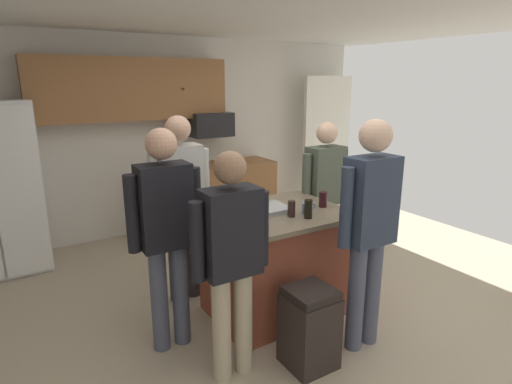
{
  "coord_description": "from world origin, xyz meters",
  "views": [
    {
      "loc": [
        -1.85,
        -2.71,
        2.03
      ],
      "look_at": [
        0.06,
        0.41,
        1.05
      ],
      "focal_mm": 29.32,
      "sensor_mm": 36.0,
      "label": 1
    }
  ],
  "objects_px": {
    "person_guest_right": "(166,226)",
    "mug_blue_stoneware": "(236,213)",
    "glass_short_whisky": "(323,200)",
    "serving_tray": "(264,210)",
    "trash_bin": "(309,328)",
    "kitchen_island": "(274,262)",
    "person_guest_left": "(324,190)",
    "person_elder_center": "(181,196)",
    "microwave_over_range": "(210,124)",
    "mug_ceramic_white": "(307,208)",
    "glass_pilsner": "(291,209)",
    "glass_dark_ale": "(308,209)",
    "person_host_foreground": "(369,221)",
    "tumbler_amber": "(246,196)",
    "glass_stout_tall": "(261,217)",
    "person_guest_by_door": "(231,254)"
  },
  "relations": [
    {
      "from": "kitchen_island",
      "to": "mug_blue_stoneware",
      "type": "distance_m",
      "value": 0.64
    },
    {
      "from": "glass_pilsner",
      "to": "serving_tray",
      "type": "bearing_deg",
      "value": 121.55
    },
    {
      "from": "person_guest_by_door",
      "to": "glass_short_whisky",
      "type": "distance_m",
      "value": 1.25
    },
    {
      "from": "mug_ceramic_white",
      "to": "trash_bin",
      "type": "distance_m",
      "value": 0.98
    },
    {
      "from": "person_elder_center",
      "to": "glass_pilsner",
      "type": "distance_m",
      "value": 1.04
    },
    {
      "from": "glass_dark_ale",
      "to": "mug_blue_stoneware",
      "type": "bearing_deg",
      "value": 151.78
    },
    {
      "from": "microwave_over_range",
      "to": "mug_ceramic_white",
      "type": "bearing_deg",
      "value": -97.25
    },
    {
      "from": "microwave_over_range",
      "to": "tumbler_amber",
      "type": "distance_m",
      "value": 2.22
    },
    {
      "from": "glass_short_whisky",
      "to": "serving_tray",
      "type": "height_order",
      "value": "glass_short_whisky"
    },
    {
      "from": "person_elder_center",
      "to": "serving_tray",
      "type": "distance_m",
      "value": 0.8
    },
    {
      "from": "person_guest_by_door",
      "to": "mug_blue_stoneware",
      "type": "relative_size",
      "value": 11.96
    },
    {
      "from": "glass_stout_tall",
      "to": "glass_dark_ale",
      "type": "relative_size",
      "value": 1.05
    },
    {
      "from": "serving_tray",
      "to": "tumbler_amber",
      "type": "bearing_deg",
      "value": 93.43
    },
    {
      "from": "person_host_foreground",
      "to": "glass_stout_tall",
      "type": "relative_size",
      "value": 10.93
    },
    {
      "from": "person_guest_left",
      "to": "mug_blue_stoneware",
      "type": "height_order",
      "value": "person_guest_left"
    },
    {
      "from": "glass_short_whisky",
      "to": "person_host_foreground",
      "type": "bearing_deg",
      "value": -101.17
    },
    {
      "from": "person_host_foreground",
      "to": "trash_bin",
      "type": "height_order",
      "value": "person_host_foreground"
    },
    {
      "from": "person_host_foreground",
      "to": "trash_bin",
      "type": "xyz_separation_m",
      "value": [
        -0.51,
        0.02,
        -0.73
      ]
    },
    {
      "from": "tumbler_amber",
      "to": "glass_pilsner",
      "type": "bearing_deg",
      "value": -73.12
    },
    {
      "from": "kitchen_island",
      "to": "trash_bin",
      "type": "relative_size",
      "value": 2.0
    },
    {
      "from": "person_elder_center",
      "to": "tumbler_amber",
      "type": "xyz_separation_m",
      "value": [
        0.49,
        -0.34,
        0.02
      ]
    },
    {
      "from": "glass_short_whisky",
      "to": "glass_dark_ale",
      "type": "bearing_deg",
      "value": -149.65
    },
    {
      "from": "person_guest_left",
      "to": "glass_short_whisky",
      "type": "distance_m",
      "value": 0.62
    },
    {
      "from": "glass_stout_tall",
      "to": "mug_ceramic_white",
      "type": "relative_size",
      "value": 1.23
    },
    {
      "from": "glass_dark_ale",
      "to": "serving_tray",
      "type": "xyz_separation_m",
      "value": [
        -0.22,
        0.32,
        -0.06
      ]
    },
    {
      "from": "person_host_foreground",
      "to": "person_guest_by_door",
      "type": "relative_size",
      "value": 1.1
    },
    {
      "from": "kitchen_island",
      "to": "person_guest_right",
      "type": "bearing_deg",
      "value": -179.82
    },
    {
      "from": "person_guest_left",
      "to": "person_elder_center",
      "type": "bearing_deg",
      "value": -34.06
    },
    {
      "from": "person_guest_by_door",
      "to": "tumbler_amber",
      "type": "bearing_deg",
      "value": 16.69
    },
    {
      "from": "mug_blue_stoneware",
      "to": "trash_bin",
      "type": "distance_m",
      "value": 1.04
    },
    {
      "from": "trash_bin",
      "to": "glass_pilsner",
      "type": "bearing_deg",
      "value": 67.13
    },
    {
      "from": "kitchen_island",
      "to": "person_host_foreground",
      "type": "relative_size",
      "value": 0.69
    },
    {
      "from": "glass_pilsner",
      "to": "person_host_foreground",
      "type": "bearing_deg",
      "value": -66.18
    },
    {
      "from": "person_host_foreground",
      "to": "glass_dark_ale",
      "type": "height_order",
      "value": "person_host_foreground"
    },
    {
      "from": "person_guest_right",
      "to": "glass_short_whisky",
      "type": "relative_size",
      "value": 12.67
    },
    {
      "from": "kitchen_island",
      "to": "glass_dark_ale",
      "type": "relative_size",
      "value": 7.93
    },
    {
      "from": "trash_bin",
      "to": "kitchen_island",
      "type": "bearing_deg",
      "value": 75.72
    },
    {
      "from": "glass_pilsner",
      "to": "person_guest_left",
      "type": "bearing_deg",
      "value": 33.33
    },
    {
      "from": "microwave_over_range",
      "to": "glass_pilsner",
      "type": "bearing_deg",
      "value": -100.84
    },
    {
      "from": "person_elder_center",
      "to": "glass_stout_tall",
      "type": "distance_m",
      "value": 0.96
    },
    {
      "from": "person_guest_right",
      "to": "mug_blue_stoneware",
      "type": "height_order",
      "value": "person_guest_right"
    },
    {
      "from": "microwave_over_range",
      "to": "person_elder_center",
      "type": "height_order",
      "value": "person_elder_center"
    },
    {
      "from": "glass_pilsner",
      "to": "glass_dark_ale",
      "type": "bearing_deg",
      "value": -48.54
    },
    {
      "from": "person_guest_left",
      "to": "glass_stout_tall",
      "type": "relative_size",
      "value": 10.06
    },
    {
      "from": "glass_pilsner",
      "to": "mug_ceramic_white",
      "type": "xyz_separation_m",
      "value": [
        0.16,
        -0.0,
        -0.02
      ]
    },
    {
      "from": "person_guest_by_door",
      "to": "trash_bin",
      "type": "bearing_deg",
      "value": -58.83
    },
    {
      "from": "person_host_foreground",
      "to": "mug_blue_stoneware",
      "type": "height_order",
      "value": "person_host_foreground"
    },
    {
      "from": "microwave_over_range",
      "to": "serving_tray",
      "type": "relative_size",
      "value": 1.27
    },
    {
      "from": "person_host_foreground",
      "to": "glass_dark_ale",
      "type": "bearing_deg",
      "value": -3.07
    },
    {
      "from": "glass_stout_tall",
      "to": "mug_ceramic_white",
      "type": "distance_m",
      "value": 0.53
    }
  ]
}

